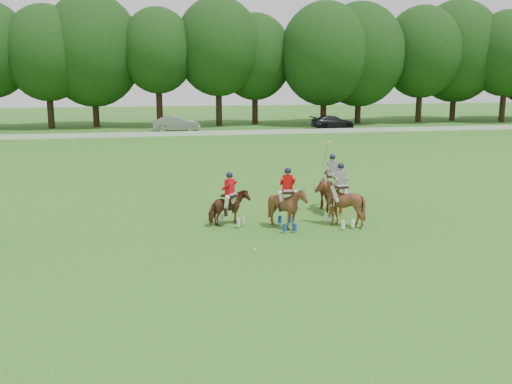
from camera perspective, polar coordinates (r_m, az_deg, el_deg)
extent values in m
plane|color=#2D6E1F|center=(17.60, -4.48, -7.50)|extent=(180.00, 180.00, 0.00)
cylinder|color=black|center=(65.82, -19.88, 8.02)|extent=(0.70, 0.70, 4.64)
ellipsoid|color=black|center=(65.77, -20.23, 12.91)|extent=(8.80, 8.80, 10.13)
cylinder|color=black|center=(66.33, -15.74, 8.16)|extent=(0.70, 0.70, 4.31)
ellipsoid|color=black|center=(66.28, -16.04, 13.47)|extent=(10.67, 10.67, 12.27)
cylinder|color=black|center=(64.62, -9.64, 8.76)|extent=(0.70, 0.70, 5.24)
ellipsoid|color=black|center=(64.59, -9.81, 13.76)|extent=(8.06, 8.06, 9.26)
cylinder|color=black|center=(65.39, -3.73, 8.91)|extent=(0.70, 0.70, 5.19)
ellipsoid|color=black|center=(65.38, -3.81, 14.30)|extent=(9.50, 9.50, 10.92)
cylinder|color=black|center=(67.48, -0.10, 8.72)|extent=(0.70, 0.70, 4.48)
ellipsoid|color=black|center=(67.41, -0.10, 13.36)|extent=(8.60, 8.60, 9.89)
cylinder|color=black|center=(66.64, 6.76, 8.48)|extent=(0.70, 0.70, 4.21)
ellipsoid|color=black|center=(66.58, 6.88, 13.56)|extent=(10.11, 10.11, 11.63)
cylinder|color=black|center=(69.49, 10.16, 8.45)|extent=(0.70, 0.70, 4.07)
ellipsoid|color=black|center=(69.42, 10.34, 13.37)|extent=(10.46, 10.46, 12.03)
cylinder|color=black|center=(72.89, 15.98, 8.62)|extent=(0.70, 0.70, 4.79)
ellipsoid|color=black|center=(72.86, 16.25, 13.29)|extent=(9.47, 9.47, 10.89)
cylinder|color=black|center=(76.85, 19.10, 8.44)|extent=(0.70, 0.70, 4.44)
ellipsoid|color=black|center=(76.81, 19.42, 13.12)|extent=(10.84, 10.84, 12.47)
cylinder|color=black|center=(76.72, 23.45, 8.27)|extent=(0.70, 0.70, 4.86)
ellipsoid|color=black|center=(76.69, 23.81, 12.57)|extent=(8.94, 8.94, 10.28)
cube|color=white|center=(54.83, -9.20, 5.75)|extent=(120.00, 0.10, 0.44)
imported|color=gray|center=(59.32, -7.98, 6.78)|extent=(4.78, 1.68, 1.57)
imported|color=black|center=(62.55, 7.67, 6.95)|extent=(4.86, 2.23, 1.38)
imported|color=#4D2914|center=(22.07, -2.64, -1.64)|extent=(1.77, 1.79, 1.37)
cube|color=black|center=(21.96, -2.65, -0.37)|extent=(0.71, 0.70, 0.08)
cylinder|color=tan|center=(22.22, -2.22, -0.43)|extent=(0.18, 0.16, 1.29)
imported|color=#4D2914|center=(21.57, 3.15, -1.57)|extent=(1.48, 1.63, 1.65)
cube|color=black|center=(21.44, 3.17, 0.01)|extent=(0.49, 0.60, 0.08)
cylinder|color=tan|center=(21.50, 3.96, -0.18)|extent=(0.05, 0.21, 1.29)
imported|color=#4D2914|center=(24.40, 7.56, 0.08)|extent=(1.03, 2.16, 1.80)
cube|color=black|center=(24.27, 7.61, 1.61)|extent=(0.46, 0.57, 0.08)
cylinder|color=tan|center=(24.05, 6.98, 3.75)|extent=(0.05, 0.77, 1.08)
imported|color=#4D2914|center=(22.23, 8.37, -1.13)|extent=(1.71, 1.85, 1.77)
cube|color=black|center=(22.10, 8.42, 0.52)|extent=(0.54, 0.64, 0.08)
cylinder|color=tan|center=(21.97, 7.74, 0.26)|extent=(0.07, 0.21, 1.29)
sphere|color=white|center=(19.04, -0.12, -5.81)|extent=(0.09, 0.09, 0.09)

